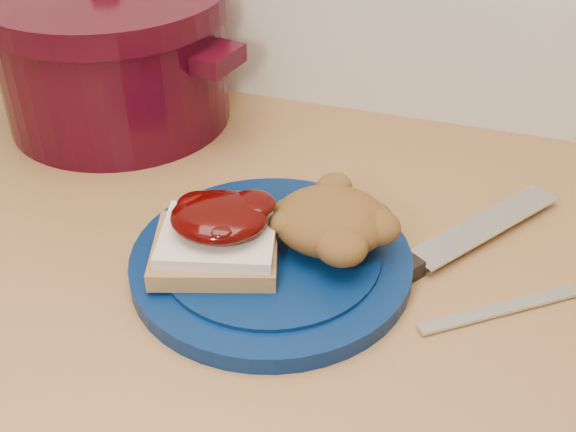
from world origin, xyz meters
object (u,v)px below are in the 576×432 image
(plate, at_px, (271,262))
(butter_knife, at_px, (506,308))
(pepper_grinder, at_px, (38,70))
(chef_knife, at_px, (404,270))
(dutch_oven, at_px, (114,54))

(plate, height_order, butter_knife, plate)
(pepper_grinder, bearing_deg, chef_knife, -19.36)
(butter_knife, height_order, dutch_oven, dutch_oven)
(chef_knife, relative_size, dutch_oven, 0.78)
(chef_knife, relative_size, butter_knife, 1.61)
(dutch_oven, bearing_deg, pepper_grinder, -162.62)
(pepper_grinder, bearing_deg, dutch_oven, 17.38)
(chef_knife, bearing_deg, pepper_grinder, 105.07)
(butter_knife, bearing_deg, pepper_grinder, 125.30)
(butter_knife, relative_size, dutch_oven, 0.48)
(chef_knife, bearing_deg, butter_knife, -65.54)
(plate, bearing_deg, butter_knife, 2.65)
(chef_knife, xyz_separation_m, pepper_grinder, (-0.49, 0.17, 0.05))
(chef_knife, height_order, dutch_oven, dutch_oven)
(plate, bearing_deg, dutch_oven, 140.86)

